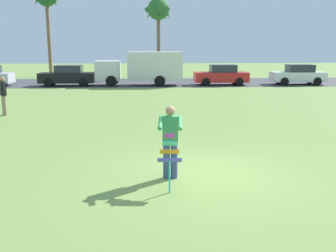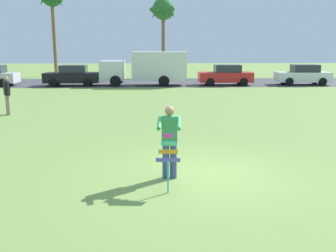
# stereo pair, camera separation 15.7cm
# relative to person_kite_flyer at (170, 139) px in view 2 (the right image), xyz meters

# --- Properties ---
(ground_plane) EXTENTS (120.00, 120.00, 0.00)m
(ground_plane) POSITION_rel_person_kite_flyer_xyz_m (0.84, 0.22, -0.95)
(ground_plane) COLOR olive
(road_strip) EXTENTS (120.00, 8.00, 0.01)m
(road_strip) POSITION_rel_person_kite_flyer_xyz_m (0.84, 24.05, -0.95)
(road_strip) COLOR #424247
(road_strip) RESTS_ON ground
(person_kite_flyer) EXTENTS (0.58, 0.68, 1.73)m
(person_kite_flyer) POSITION_rel_person_kite_flyer_xyz_m (0.00, 0.00, 0.00)
(person_kite_flyer) COLOR #384772
(person_kite_flyer) RESTS_ON ground
(kite_held) EXTENTS (0.52, 0.65, 1.20)m
(kite_held) POSITION_rel_person_kite_flyer_xyz_m (-0.06, -0.76, -0.14)
(kite_held) COLOR #D83399
(kite_held) RESTS_ON ground
(parked_car_black) EXTENTS (4.22, 1.88, 1.60)m
(parked_car_black) POSITION_rel_person_kite_flyer_xyz_m (-6.70, 21.65, -0.18)
(parked_car_black) COLOR black
(parked_car_black) RESTS_ON ground
(parked_truck_white_box) EXTENTS (6.76, 2.27, 2.62)m
(parked_truck_white_box) POSITION_rel_person_kite_flyer_xyz_m (-0.71, 21.65, 0.46)
(parked_truck_white_box) COLOR silver
(parked_truck_white_box) RESTS_ON ground
(parked_car_red) EXTENTS (4.20, 1.84, 1.60)m
(parked_car_red) POSITION_rel_person_kite_flyer_xyz_m (5.38, 21.65, -0.18)
(parked_car_red) COLOR red
(parked_car_red) RESTS_ON ground
(parked_car_white) EXTENTS (4.25, 1.94, 1.60)m
(parked_car_white) POSITION_rel_person_kite_flyer_xyz_m (11.60, 21.65, -0.18)
(parked_car_white) COLOR white
(parked_car_white) RESTS_ON ground
(palm_tree_left_near) EXTENTS (2.58, 2.71, 8.95)m
(palm_tree_left_near) POSITION_rel_person_kite_flyer_xyz_m (-10.31, 31.28, 6.55)
(palm_tree_left_near) COLOR brown
(palm_tree_left_near) RESTS_ON ground
(palm_tree_right_near) EXTENTS (2.58, 2.71, 7.59)m
(palm_tree_right_near) POSITION_rel_person_kite_flyer_xyz_m (0.64, 29.78, 5.29)
(palm_tree_right_near) COLOR brown
(palm_tree_right_near) RESTS_ON ground
(person_walker_near) EXTENTS (0.37, 0.50, 1.73)m
(person_walker_near) POSITION_rel_person_kite_flyer_xyz_m (-6.95, 8.76, -0.02)
(person_walker_near) COLOR gray
(person_walker_near) RESTS_ON ground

